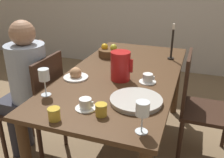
{
  "coord_description": "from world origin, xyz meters",
  "views": [
    {
      "loc": [
        0.54,
        -1.8,
        1.5
      ],
      "look_at": [
        0.0,
        -0.26,
        0.8
      ],
      "focal_mm": 40.0,
      "sensor_mm": 36.0,
      "label": 1
    }
  ],
  "objects_px": {
    "chair_person_side": "(39,106)",
    "jam_jar_amber": "(54,114)",
    "serving_tray": "(136,100)",
    "red_pitcher": "(120,66)",
    "wine_glass_water": "(44,76)",
    "bread_plate": "(76,75)",
    "jam_jar_red": "(101,109)",
    "fruit_bowl": "(109,52)",
    "teacup_across": "(148,79)",
    "candlestick_tall": "(172,46)",
    "wine_glass_juice": "(143,110)",
    "chair_opposite": "(199,105)",
    "person_seated": "(26,81)",
    "teacup_near_person": "(86,104)"
  },
  "relations": [
    {
      "from": "person_seated",
      "to": "wine_glass_juice",
      "type": "distance_m",
      "value": 1.14
    },
    {
      "from": "candlestick_tall",
      "to": "wine_glass_juice",
      "type": "bearing_deg",
      "value": -89.58
    },
    {
      "from": "chair_person_side",
      "to": "wine_glass_water",
      "type": "xyz_separation_m",
      "value": [
        0.26,
        -0.24,
        0.4
      ]
    },
    {
      "from": "fruit_bowl",
      "to": "wine_glass_juice",
      "type": "bearing_deg",
      "value": -62.24
    },
    {
      "from": "chair_person_side",
      "to": "jam_jar_red",
      "type": "relative_size",
      "value": 12.75
    },
    {
      "from": "chair_opposite",
      "to": "red_pitcher",
      "type": "xyz_separation_m",
      "value": [
        -0.6,
        -0.28,
        0.37
      ]
    },
    {
      "from": "serving_tray",
      "to": "fruit_bowl",
      "type": "xyz_separation_m",
      "value": [
        -0.48,
        0.81,
        0.03
      ]
    },
    {
      "from": "jam_jar_amber",
      "to": "wine_glass_water",
      "type": "bearing_deg",
      "value": 131.25
    },
    {
      "from": "bread_plate",
      "to": "candlestick_tall",
      "type": "distance_m",
      "value": 0.95
    },
    {
      "from": "jam_jar_amber",
      "to": "bread_plate",
      "type": "bearing_deg",
      "value": 105.71
    },
    {
      "from": "chair_person_side",
      "to": "candlestick_tall",
      "type": "bearing_deg",
      "value": -50.1
    },
    {
      "from": "serving_tray",
      "to": "jam_jar_red",
      "type": "distance_m",
      "value": 0.26
    },
    {
      "from": "red_pitcher",
      "to": "wine_glass_juice",
      "type": "height_order",
      "value": "red_pitcher"
    },
    {
      "from": "red_pitcher",
      "to": "wine_glass_water",
      "type": "bearing_deg",
      "value": -132.98
    },
    {
      "from": "teacup_near_person",
      "to": "candlestick_tall",
      "type": "height_order",
      "value": "candlestick_tall"
    },
    {
      "from": "fruit_bowl",
      "to": "candlestick_tall",
      "type": "xyz_separation_m",
      "value": [
        0.57,
        0.12,
        0.08
      ]
    },
    {
      "from": "chair_person_side",
      "to": "fruit_bowl",
      "type": "bearing_deg",
      "value": -29.09
    },
    {
      "from": "wine_glass_juice",
      "to": "jam_jar_amber",
      "type": "height_order",
      "value": "wine_glass_juice"
    },
    {
      "from": "wine_glass_water",
      "to": "teacup_across",
      "type": "height_order",
      "value": "wine_glass_water"
    },
    {
      "from": "person_seated",
      "to": "red_pitcher",
      "type": "bearing_deg",
      "value": -76.47
    },
    {
      "from": "person_seated",
      "to": "candlestick_tall",
      "type": "xyz_separation_m",
      "value": [
        1.03,
        0.79,
        0.17
      ]
    },
    {
      "from": "chair_person_side",
      "to": "jam_jar_amber",
      "type": "xyz_separation_m",
      "value": [
        0.47,
        -0.49,
        0.3
      ]
    },
    {
      "from": "red_pitcher",
      "to": "wine_glass_water",
      "type": "xyz_separation_m",
      "value": [
        -0.38,
        -0.41,
        0.03
      ]
    },
    {
      "from": "chair_opposite",
      "to": "bread_plate",
      "type": "relative_size",
      "value": 4.82
    },
    {
      "from": "person_seated",
      "to": "serving_tray",
      "type": "bearing_deg",
      "value": -98.47
    },
    {
      "from": "serving_tray",
      "to": "candlestick_tall",
      "type": "relative_size",
      "value": 1.0
    },
    {
      "from": "red_pitcher",
      "to": "candlestick_tall",
      "type": "distance_m",
      "value": 0.69
    },
    {
      "from": "chair_person_side",
      "to": "serving_tray",
      "type": "distance_m",
      "value": 0.9
    },
    {
      "from": "teacup_across",
      "to": "serving_tray",
      "type": "distance_m",
      "value": 0.33
    },
    {
      "from": "chair_person_side",
      "to": "serving_tray",
      "type": "xyz_separation_m",
      "value": [
        0.85,
        -0.14,
        0.27
      ]
    },
    {
      "from": "chair_person_side",
      "to": "jam_jar_amber",
      "type": "bearing_deg",
      "value": -135.66
    },
    {
      "from": "wine_glass_water",
      "to": "teacup_across",
      "type": "relative_size",
      "value": 1.47
    },
    {
      "from": "red_pitcher",
      "to": "teacup_near_person",
      "type": "bearing_deg",
      "value": -97.02
    },
    {
      "from": "serving_tray",
      "to": "fruit_bowl",
      "type": "relative_size",
      "value": 1.65
    },
    {
      "from": "candlestick_tall",
      "to": "red_pitcher",
      "type": "bearing_deg",
      "value": -115.82
    },
    {
      "from": "bread_plate",
      "to": "candlestick_tall",
      "type": "bearing_deg",
      "value": 48.27
    },
    {
      "from": "teacup_across",
      "to": "wine_glass_juice",
      "type": "bearing_deg",
      "value": -80.8
    },
    {
      "from": "serving_tray",
      "to": "jam_jar_red",
      "type": "relative_size",
      "value": 4.57
    },
    {
      "from": "teacup_across",
      "to": "bread_plate",
      "type": "xyz_separation_m",
      "value": [
        -0.54,
        -0.11,
        -0.0
      ]
    },
    {
      "from": "bread_plate",
      "to": "jam_jar_red",
      "type": "height_order",
      "value": "bread_plate"
    },
    {
      "from": "teacup_across",
      "to": "candlestick_tall",
      "type": "bearing_deg",
      "value": 81.24
    },
    {
      "from": "chair_person_side",
      "to": "bread_plate",
      "type": "height_order",
      "value": "chair_person_side"
    },
    {
      "from": "wine_glass_water",
      "to": "chair_person_side",
      "type": "bearing_deg",
      "value": 137.17
    },
    {
      "from": "person_seated",
      "to": "red_pitcher",
      "type": "distance_m",
      "value": 0.77
    },
    {
      "from": "teacup_near_person",
      "to": "candlestick_tall",
      "type": "bearing_deg",
      "value": 72.03
    },
    {
      "from": "wine_glass_water",
      "to": "teacup_near_person",
      "type": "height_order",
      "value": "wine_glass_water"
    },
    {
      "from": "bread_plate",
      "to": "teacup_near_person",
      "type": "bearing_deg",
      "value": -56.02
    },
    {
      "from": "chair_person_side",
      "to": "teacup_near_person",
      "type": "relative_size",
      "value": 7.27
    },
    {
      "from": "red_pitcher",
      "to": "bread_plate",
      "type": "bearing_deg",
      "value": -165.07
    },
    {
      "from": "chair_person_side",
      "to": "bread_plate",
      "type": "distance_m",
      "value": 0.43
    }
  ]
}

